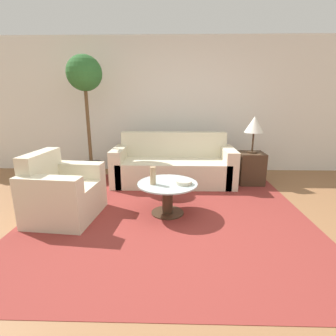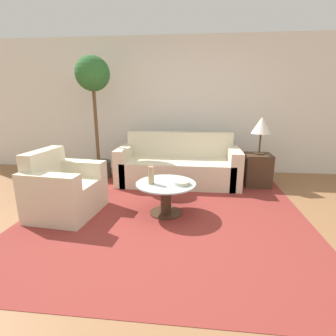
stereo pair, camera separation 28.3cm
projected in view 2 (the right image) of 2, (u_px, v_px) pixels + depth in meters
The scene contains 11 objects.
ground_plane at pixel (171, 239), 2.82m from camera, with size 14.00×14.00×0.00m, color #8E603D.
wall_back at pixel (185, 106), 5.19m from camera, with size 10.00×0.06×2.60m.
rug at pixel (166, 213), 3.44m from camera, with size 3.55×3.48×0.01m.
sofa_main at pixel (178, 167), 4.63m from camera, with size 2.09×0.81×0.87m.
armchair at pixel (63, 192), 3.39m from camera, with size 0.83×0.94×0.83m.
coffee_table at pixel (166, 194), 3.37m from camera, with size 0.77×0.77×0.42m.
side_table at pixel (257, 170), 4.46m from camera, with size 0.42×0.42×0.55m.
table_lamp at pixel (261, 126), 4.27m from camera, with size 0.32×0.32×0.62m.
potted_plant at pixel (94, 97), 4.60m from camera, with size 0.59×0.59×2.16m.
vase at pixel (151, 175), 3.28m from camera, with size 0.07×0.07×0.22m.
bowl at pixel (182, 183), 3.27m from camera, with size 0.20×0.20×0.05m.
Camera 2 is at (0.25, -2.50, 1.48)m, focal length 28.00 mm.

